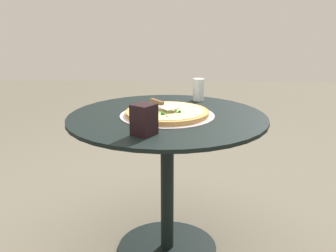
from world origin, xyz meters
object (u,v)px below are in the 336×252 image
Objects in this scene: patio_table at (167,154)px; pizza_on_tray at (168,113)px; drinking_cup at (198,90)px; napkin_dispenser at (144,120)px; pizza_server at (162,104)px.

pizza_on_tray reaches higher than patio_table.
napkin_dispenser reaches higher than drinking_cup.
napkin_dispenser is at bearing -104.79° from pizza_on_tray.
drinking_cup reaches higher than pizza_on_tray.
patio_table is 0.41m from napkin_dispenser.
pizza_on_tray is at bearing -113.75° from drinking_cup.
pizza_server is 0.35m from napkin_dispenser.
drinking_cup is (0.18, 0.32, 0.01)m from pizza_server.
drinking_cup reaches higher than patio_table.
pizza_server is at bearing -120.02° from drinking_cup.
pizza_server is (-0.03, 0.03, 0.04)m from pizza_on_tray.
pizza_server is at bearing 125.18° from patio_table.
drinking_cup is at bearing 66.25° from pizza_on_tray.
pizza_server is 1.58× the size of drinking_cup.
napkin_dispenser is (-0.24, -0.67, 0.00)m from drinking_cup.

